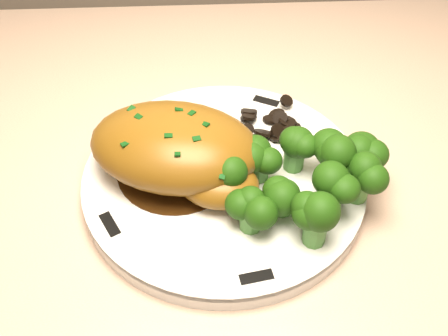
{
  "coord_description": "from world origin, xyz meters",
  "views": [
    {
      "loc": [
        0.32,
        1.23,
        1.25
      ],
      "look_at": [
        0.34,
        1.61,
        0.84
      ],
      "focal_mm": 45.0,
      "sensor_mm": 36.0,
      "label": 1
    }
  ],
  "objects_px": {
    "counter": "(77,329)",
    "plate": "(224,181)",
    "broccoli_florets": "(304,179)",
    "chicken_breast": "(180,151)"
  },
  "relations": [
    {
      "from": "counter",
      "to": "plate",
      "type": "distance_m",
      "value": 0.48
    },
    {
      "from": "counter",
      "to": "broccoli_florets",
      "type": "distance_m",
      "value": 0.55
    },
    {
      "from": "counter",
      "to": "broccoli_florets",
      "type": "relative_size",
      "value": 11.46
    },
    {
      "from": "chicken_breast",
      "to": "broccoli_florets",
      "type": "xyz_separation_m",
      "value": [
        0.12,
        -0.04,
        -0.0
      ]
    },
    {
      "from": "counter",
      "to": "broccoli_florets",
      "type": "xyz_separation_m",
      "value": [
        0.31,
        -0.09,
        0.45
      ]
    },
    {
      "from": "chicken_breast",
      "to": "counter",
      "type": "bearing_deg",
      "value": 178.18
    },
    {
      "from": "plate",
      "to": "chicken_breast",
      "type": "distance_m",
      "value": 0.06
    },
    {
      "from": "counter",
      "to": "plate",
      "type": "height_order",
      "value": "counter"
    },
    {
      "from": "counter",
      "to": "chicken_breast",
      "type": "bearing_deg",
      "value": -15.59
    },
    {
      "from": "counter",
      "to": "chicken_breast",
      "type": "height_order",
      "value": "counter"
    }
  ]
}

